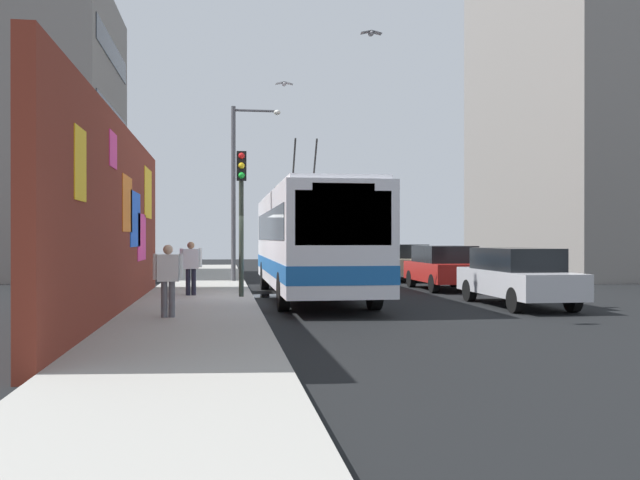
{
  "coord_description": "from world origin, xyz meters",
  "views": [
    {
      "loc": [
        -19.8,
        0.91,
        1.84
      ],
      "look_at": [
        0.18,
        -2.0,
        1.79
      ],
      "focal_mm": 37.86,
      "sensor_mm": 36.0,
      "label": 1
    }
  ],
  "objects_px": {
    "parked_car_red": "(444,266)",
    "traffic_light": "(241,199)",
    "pedestrian_near_wall": "(168,275)",
    "street_lamp": "(239,181)",
    "city_bus": "(310,238)",
    "parked_car_champagne": "(402,261)",
    "parked_car_silver": "(517,276)",
    "pedestrian_midblock": "(191,264)"
  },
  "relations": [
    {
      "from": "parked_car_red",
      "to": "traffic_light",
      "type": "bearing_deg",
      "value": 116.53
    },
    {
      "from": "traffic_light",
      "to": "pedestrian_near_wall",
      "type": "bearing_deg",
      "value": 160.62
    },
    {
      "from": "street_lamp",
      "to": "city_bus",
      "type": "bearing_deg",
      "value": -162.82
    },
    {
      "from": "parked_car_champagne",
      "to": "street_lamp",
      "type": "xyz_separation_m",
      "value": [
        -1.85,
        7.23,
        3.33
      ]
    },
    {
      "from": "parked_car_red",
      "to": "street_lamp",
      "type": "relative_size",
      "value": 0.6
    },
    {
      "from": "street_lamp",
      "to": "parked_car_silver",
      "type": "bearing_deg",
      "value": -143.86
    },
    {
      "from": "pedestrian_near_wall",
      "to": "traffic_light",
      "type": "bearing_deg",
      "value": -19.38
    },
    {
      "from": "traffic_light",
      "to": "pedestrian_midblock",
      "type": "bearing_deg",
      "value": 62.83
    },
    {
      "from": "parked_car_red",
      "to": "street_lamp",
      "type": "xyz_separation_m",
      "value": [
        3.91,
        7.23,
        3.33
      ]
    },
    {
      "from": "traffic_light",
      "to": "street_lamp",
      "type": "xyz_separation_m",
      "value": [
        7.58,
        -0.12,
        1.17
      ]
    },
    {
      "from": "city_bus",
      "to": "parked_car_champagne",
      "type": "relative_size",
      "value": 2.47
    },
    {
      "from": "parked_car_red",
      "to": "parked_car_champagne",
      "type": "xyz_separation_m",
      "value": [
        5.76,
        -0.0,
        0.0
      ]
    },
    {
      "from": "pedestrian_near_wall",
      "to": "traffic_light",
      "type": "height_order",
      "value": "traffic_light"
    },
    {
      "from": "parked_car_red",
      "to": "parked_car_silver",
      "type": "bearing_deg",
      "value": -180.0
    },
    {
      "from": "parked_car_silver",
      "to": "pedestrian_midblock",
      "type": "relative_size",
      "value": 2.95
    },
    {
      "from": "parked_car_silver",
      "to": "pedestrian_near_wall",
      "type": "distance_m",
      "value": 9.4
    },
    {
      "from": "pedestrian_near_wall",
      "to": "street_lamp",
      "type": "relative_size",
      "value": 0.22
    },
    {
      "from": "city_bus",
      "to": "street_lamp",
      "type": "height_order",
      "value": "street_lamp"
    },
    {
      "from": "parked_car_silver",
      "to": "street_lamp",
      "type": "distance_m",
      "value": 12.7
    },
    {
      "from": "city_bus",
      "to": "pedestrian_midblock",
      "type": "height_order",
      "value": "city_bus"
    },
    {
      "from": "parked_car_red",
      "to": "pedestrian_midblock",
      "type": "height_order",
      "value": "pedestrian_midblock"
    },
    {
      "from": "city_bus",
      "to": "parked_car_champagne",
      "type": "height_order",
      "value": "city_bus"
    },
    {
      "from": "city_bus",
      "to": "pedestrian_near_wall",
      "type": "xyz_separation_m",
      "value": [
        -5.86,
        3.85,
        -0.79
      ]
    },
    {
      "from": "parked_car_silver",
      "to": "pedestrian_midblock",
      "type": "distance_m",
      "value": 9.34
    },
    {
      "from": "parked_car_red",
      "to": "pedestrian_near_wall",
      "type": "distance_m",
      "value": 12.43
    },
    {
      "from": "parked_car_champagne",
      "to": "street_lamp",
      "type": "relative_size",
      "value": 0.67
    },
    {
      "from": "parked_car_red",
      "to": "traffic_light",
      "type": "relative_size",
      "value": 0.98
    },
    {
      "from": "pedestrian_near_wall",
      "to": "pedestrian_midblock",
      "type": "height_order",
      "value": "pedestrian_midblock"
    },
    {
      "from": "pedestrian_midblock",
      "to": "street_lamp",
      "type": "bearing_deg",
      "value": -13.11
    },
    {
      "from": "parked_car_silver",
      "to": "parked_car_red",
      "type": "xyz_separation_m",
      "value": [
        5.99,
        0.0,
        -0.0
      ]
    },
    {
      "from": "city_bus",
      "to": "parked_car_silver",
      "type": "bearing_deg",
      "value": -122.66
    },
    {
      "from": "city_bus",
      "to": "traffic_light",
      "type": "relative_size",
      "value": 2.72
    },
    {
      "from": "pedestrian_midblock",
      "to": "city_bus",
      "type": "bearing_deg",
      "value": -85.9
    },
    {
      "from": "parked_car_silver",
      "to": "parked_car_red",
      "type": "relative_size",
      "value": 1.13
    },
    {
      "from": "parked_car_silver",
      "to": "street_lamp",
      "type": "height_order",
      "value": "street_lamp"
    },
    {
      "from": "pedestrian_near_wall",
      "to": "parked_car_red",
      "type": "bearing_deg",
      "value": -46.76
    },
    {
      "from": "pedestrian_near_wall",
      "to": "traffic_light",
      "type": "xyz_separation_m",
      "value": [
        4.85,
        -1.7,
        1.94
      ]
    },
    {
      "from": "parked_car_champagne",
      "to": "pedestrian_near_wall",
      "type": "relative_size",
      "value": 2.99
    },
    {
      "from": "traffic_light",
      "to": "city_bus",
      "type": "bearing_deg",
      "value": -64.73
    },
    {
      "from": "parked_car_silver",
      "to": "street_lamp",
      "type": "bearing_deg",
      "value": 36.14
    },
    {
      "from": "pedestrian_near_wall",
      "to": "street_lamp",
      "type": "bearing_deg",
      "value": -8.34
    },
    {
      "from": "pedestrian_near_wall",
      "to": "parked_car_silver",
      "type": "bearing_deg",
      "value": -74.4
    }
  ]
}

